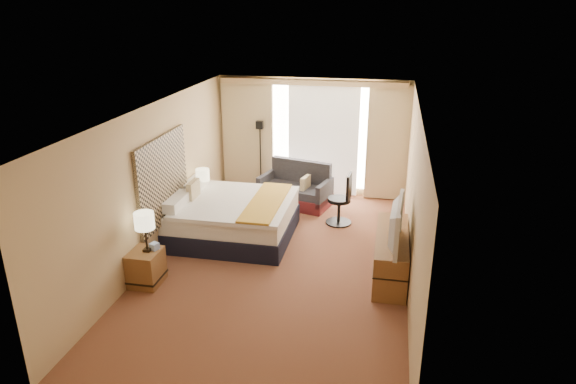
% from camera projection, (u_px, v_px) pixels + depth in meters
% --- Properties ---
extents(floor, '(4.20, 7.00, 0.02)m').
position_uv_depth(floor, '(279.00, 263.00, 8.63)').
color(floor, '#531B17').
rests_on(floor, ground).
extents(ceiling, '(4.20, 7.00, 0.02)m').
position_uv_depth(ceiling, '(278.00, 110.00, 7.72)').
color(ceiling, silver).
rests_on(ceiling, wall_back).
extents(wall_back, '(4.20, 0.02, 2.60)m').
position_uv_depth(wall_back, '(312.00, 137.00, 11.38)').
color(wall_back, tan).
rests_on(wall_back, ground).
extents(wall_front, '(4.20, 0.02, 2.60)m').
position_uv_depth(wall_front, '(200.00, 314.00, 4.96)').
color(wall_front, tan).
rests_on(wall_front, ground).
extents(wall_left, '(0.02, 7.00, 2.60)m').
position_uv_depth(wall_left, '(156.00, 182.00, 8.56)').
color(wall_left, tan).
rests_on(wall_left, ground).
extents(wall_right, '(0.02, 7.00, 2.60)m').
position_uv_depth(wall_right, '(413.00, 200.00, 7.78)').
color(wall_right, tan).
rests_on(wall_right, ground).
extents(headboard, '(0.06, 1.85, 1.50)m').
position_uv_depth(headboard, '(163.00, 179.00, 8.74)').
color(headboard, black).
rests_on(headboard, wall_left).
extents(nightstand_left, '(0.45, 0.52, 0.55)m').
position_uv_depth(nightstand_left, '(146.00, 268.00, 7.91)').
color(nightstand_left, olive).
rests_on(nightstand_left, floor).
extents(nightstand_right, '(0.45, 0.52, 0.55)m').
position_uv_depth(nightstand_right, '(203.00, 208.00, 10.21)').
color(nightstand_right, olive).
rests_on(nightstand_right, floor).
extents(media_dresser, '(0.50, 1.80, 0.70)m').
position_uv_depth(media_dresser, '(391.00, 254.00, 8.16)').
color(media_dresser, olive).
rests_on(media_dresser, floor).
extents(window, '(2.30, 0.02, 2.30)m').
position_uv_depth(window, '(323.00, 137.00, 11.30)').
color(window, white).
rests_on(window, wall_back).
extents(curtains, '(4.12, 0.19, 2.56)m').
position_uv_depth(curtains, '(312.00, 133.00, 11.24)').
color(curtains, beige).
rests_on(curtains, floor).
extents(bed, '(2.15, 1.96, 1.04)m').
position_uv_depth(bed, '(233.00, 218.00, 9.47)').
color(bed, black).
rests_on(bed, floor).
extents(loveseat, '(1.62, 1.13, 0.92)m').
position_uv_depth(loveseat, '(296.00, 191.00, 11.03)').
color(loveseat, '#58191C').
rests_on(loveseat, floor).
extents(floor_lamp, '(0.21, 0.21, 1.66)m').
position_uv_depth(floor_lamp, '(260.00, 142.00, 11.46)').
color(floor_lamp, black).
rests_on(floor_lamp, floor).
extents(desk_chair, '(0.51, 0.51, 1.04)m').
position_uv_depth(desk_chair, '(342.00, 202.00, 10.00)').
color(desk_chair, black).
rests_on(desk_chair, floor).
extents(lamp_left, '(0.30, 0.30, 0.64)m').
position_uv_depth(lamp_left, '(144.00, 222.00, 7.67)').
color(lamp_left, black).
rests_on(lamp_left, nightstand_left).
extents(lamp_right, '(0.26, 0.26, 0.55)m').
position_uv_depth(lamp_right, '(203.00, 175.00, 9.90)').
color(lamp_right, black).
rests_on(lamp_right, nightstand_right).
extents(tissue_box, '(0.15, 0.15, 0.11)m').
position_uv_depth(tissue_box, '(154.00, 246.00, 7.87)').
color(tissue_box, '#94B0E5').
rests_on(tissue_box, nightstand_left).
extents(telephone, '(0.19, 0.15, 0.07)m').
position_uv_depth(telephone, '(204.00, 196.00, 9.93)').
color(telephone, black).
rests_on(telephone, nightstand_right).
extents(television, '(0.22, 1.20, 0.69)m').
position_uv_depth(television, '(390.00, 223.00, 7.61)').
color(television, black).
rests_on(television, media_dresser).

